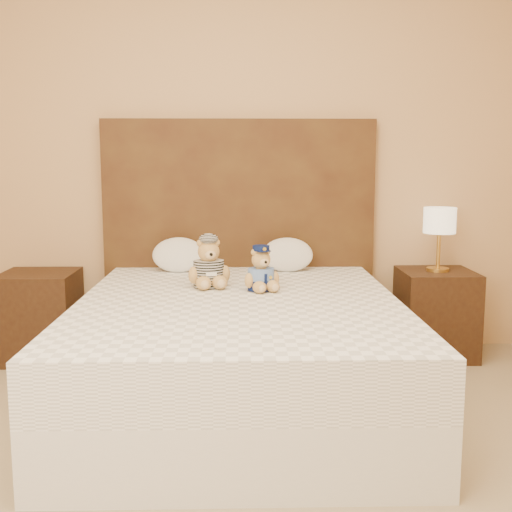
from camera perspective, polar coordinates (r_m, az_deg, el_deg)
The scene contains 10 objects.
room_walls at distance 2.47m, azimuth -1.70°, elevation 21.78°, with size 4.04×4.52×2.72m.
bed at distance 3.29m, azimuth -1.51°, elevation -8.55°, with size 1.60×2.00×0.55m.
headboard at distance 4.19m, azimuth -1.51°, elevation 1.79°, with size 1.75×0.08×1.50m, color #503718.
nightstand_left at distance 4.25m, azimuth -18.65°, elevation -5.06°, with size 0.45×0.45×0.55m, color #372211.
nightstand_right at distance 4.25m, azimuth 15.69°, elevation -4.94°, with size 0.45×0.45×0.55m, color #372211.
lamp at distance 4.16m, azimuth 16.01°, elevation 2.78°, with size 0.20×0.20×0.40m.
teddy_police at distance 3.41m, azimuth 0.45°, elevation -1.11°, with size 0.21×0.20×0.24m, color #B98648, non-canonical shape.
teddy_prisoner at distance 3.51m, azimuth -4.22°, elevation -0.58°, with size 0.24×0.23×0.27m, color #B98648, non-canonical shape.
pillow_left at distance 4.04m, azimuth -6.91°, elevation 0.26°, with size 0.33×0.21×0.23m, color white.
pillow_right at distance 4.03m, azimuth 2.81°, elevation 0.27°, with size 0.32×0.21×0.23m, color white.
Camera 1 is at (0.01, -1.95, 1.24)m, focal length 45.00 mm.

